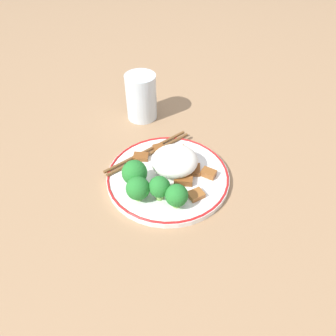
% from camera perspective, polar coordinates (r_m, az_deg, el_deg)
% --- Properties ---
extents(ground_plane, '(3.00, 3.00, 0.00)m').
position_cam_1_polar(ground_plane, '(0.69, -0.00, -1.93)').
color(ground_plane, '#9E7A56').
extents(plate, '(0.26, 0.26, 0.01)m').
position_cam_1_polar(plate, '(0.69, -0.00, -1.47)').
color(plate, white).
rests_on(plate, ground_plane).
extents(rice_mound, '(0.10, 0.09, 0.05)m').
position_cam_1_polar(rice_mound, '(0.68, 1.15, 1.26)').
color(rice_mound, white).
rests_on(rice_mound, plate).
extents(broccoli_back_left, '(0.05, 0.05, 0.06)m').
position_cam_1_polar(broccoli_back_left, '(0.64, -5.84, -0.87)').
color(broccoli_back_left, '#7FB756').
rests_on(broccoli_back_left, plate).
extents(broccoli_back_center, '(0.05, 0.05, 0.05)m').
position_cam_1_polar(broccoli_back_center, '(0.62, -5.26, -3.58)').
color(broccoli_back_center, '#7FB756').
rests_on(broccoli_back_center, plate).
extents(broccoli_back_right, '(0.04, 0.04, 0.05)m').
position_cam_1_polar(broccoli_back_right, '(0.62, -1.50, -3.37)').
color(broccoli_back_right, '#7FB756').
rests_on(broccoli_back_right, plate).
extents(broccoli_mid_left, '(0.04, 0.04, 0.05)m').
position_cam_1_polar(broccoli_mid_left, '(0.61, 1.52, -4.84)').
color(broccoli_mid_left, '#7FB756').
rests_on(broccoli_mid_left, plate).
extents(meat_near_front, '(0.02, 0.03, 0.01)m').
position_cam_1_polar(meat_near_front, '(0.74, -1.54, 3.41)').
color(meat_near_front, brown).
rests_on(meat_near_front, plate).
extents(meat_near_left, '(0.04, 0.03, 0.01)m').
position_cam_1_polar(meat_near_left, '(0.73, 1.97, 2.87)').
color(meat_near_left, '#9E6633').
rests_on(meat_near_left, plate).
extents(meat_near_right, '(0.04, 0.04, 0.01)m').
position_cam_1_polar(meat_near_right, '(0.69, 4.42, -0.26)').
color(meat_near_right, brown).
rests_on(meat_near_right, plate).
extents(meat_near_back, '(0.04, 0.03, 0.01)m').
position_cam_1_polar(meat_near_back, '(0.67, 2.70, -2.21)').
color(meat_near_back, brown).
rests_on(meat_near_back, plate).
extents(meat_on_rice_edge, '(0.03, 0.04, 0.01)m').
position_cam_1_polar(meat_on_rice_edge, '(0.69, 7.09, -0.90)').
color(meat_on_rice_edge, brown).
rests_on(meat_on_rice_edge, plate).
extents(meat_mid_left, '(0.04, 0.03, 0.01)m').
position_cam_1_polar(meat_mid_left, '(0.72, -4.75, 1.98)').
color(meat_mid_left, brown).
rests_on(meat_mid_left, plate).
extents(meat_mid_right, '(0.03, 0.03, 0.01)m').
position_cam_1_polar(meat_mid_right, '(0.64, 4.90, -4.66)').
color(meat_mid_right, '#995B28').
rests_on(meat_mid_right, plate).
extents(chopsticks, '(0.22, 0.09, 0.01)m').
position_cam_1_polar(chopsticks, '(0.74, -3.51, 2.76)').
color(chopsticks, brown).
rests_on(chopsticks, plate).
extents(drinking_glass, '(0.08, 0.08, 0.12)m').
position_cam_1_polar(drinking_glass, '(0.84, -4.68, 12.24)').
color(drinking_glass, silver).
rests_on(drinking_glass, ground_plane).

